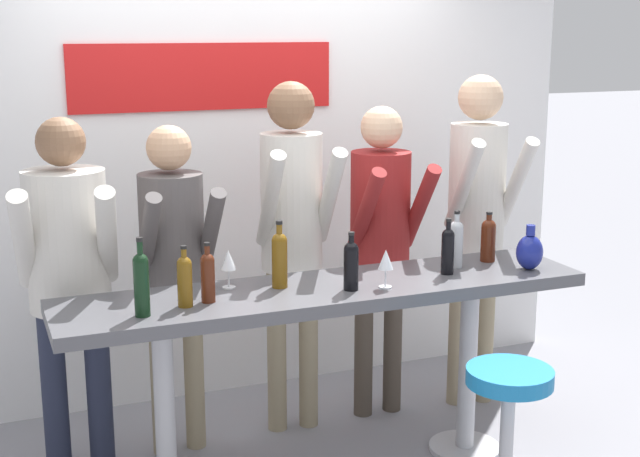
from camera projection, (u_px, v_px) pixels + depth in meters
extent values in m
cube|color=white|center=(244.00, 161.00, 5.08)|extent=(4.05, 0.10, 2.70)
cube|color=red|center=(204.00, 77.00, 4.83)|extent=(1.46, 0.02, 0.36)
cube|color=#4C4C51|center=(327.00, 292.00, 4.05)|extent=(2.45, 0.53, 0.06)
cylinder|color=#B2B2B7|center=(165.00, 411.00, 3.87)|extent=(0.09, 0.09, 0.89)
cylinder|color=#B2B2B7|center=(468.00, 363.00, 4.42)|extent=(0.09, 0.09, 0.89)
cylinder|color=#B2B2B7|center=(464.00, 447.00, 4.52)|extent=(0.36, 0.36, 0.02)
cylinder|color=#B2B2B7|center=(506.00, 448.00, 3.81)|extent=(0.06, 0.06, 0.64)
cylinder|color=#1972B2|center=(510.00, 377.00, 3.74)|extent=(0.37, 0.37, 0.07)
cylinder|color=#23283D|center=(55.00, 392.00, 4.21)|extent=(0.12, 0.12, 0.82)
cylinder|color=#23283D|center=(99.00, 388.00, 4.26)|extent=(0.12, 0.12, 0.82)
cylinder|color=beige|center=(67.00, 240.00, 4.07)|extent=(0.42, 0.42, 0.65)
sphere|color=brown|center=(61.00, 142.00, 3.97)|extent=(0.22, 0.22, 0.22)
cylinder|color=beige|center=(23.00, 240.00, 3.87)|extent=(0.14, 0.40, 0.50)
cylinder|color=beige|center=(107.00, 236.00, 3.96)|extent=(0.14, 0.40, 0.50)
cylinder|color=gray|center=(161.00, 378.00, 4.42)|extent=(0.10, 0.10, 0.79)
cylinder|color=gray|center=(194.00, 373.00, 4.48)|extent=(0.10, 0.10, 0.79)
cylinder|color=#514C4C|center=(172.00, 238.00, 4.29)|extent=(0.32, 0.32, 0.63)
sphere|color=tan|center=(169.00, 148.00, 4.19)|extent=(0.21, 0.21, 0.21)
cylinder|color=#514C4C|center=(148.00, 238.00, 4.09)|extent=(0.08, 0.37, 0.48)
cylinder|color=#514C4C|center=(210.00, 233.00, 4.20)|extent=(0.08, 0.37, 0.48)
cylinder|color=gray|center=(277.00, 350.00, 4.67)|extent=(0.10, 0.10, 0.88)
cylinder|color=gray|center=(308.00, 347.00, 4.72)|extent=(0.10, 0.10, 0.88)
cylinder|color=beige|center=(292.00, 202.00, 4.51)|extent=(0.34, 0.34, 0.70)
sphere|color=brown|center=(291.00, 105.00, 4.41)|extent=(0.24, 0.24, 0.24)
cylinder|color=beige|center=(271.00, 200.00, 4.30)|extent=(0.11, 0.41, 0.53)
cylinder|color=beige|center=(330.00, 197.00, 4.39)|extent=(0.11, 0.41, 0.53)
cylinder|color=#473D33|center=(364.00, 344.00, 4.85)|extent=(0.10, 0.10, 0.82)
cylinder|color=#473D33|center=(393.00, 340.00, 4.91)|extent=(0.10, 0.10, 0.82)
cylinder|color=maroon|center=(380.00, 212.00, 4.72)|extent=(0.33, 0.33, 0.65)
sphere|color=#D6AD89|center=(382.00, 127.00, 4.62)|extent=(0.22, 0.22, 0.22)
cylinder|color=maroon|center=(366.00, 211.00, 4.52)|extent=(0.09, 0.38, 0.49)
cylinder|color=maroon|center=(419.00, 207.00, 4.62)|extent=(0.09, 0.38, 0.49)
cylinder|color=gray|center=(457.00, 328.00, 5.00)|extent=(0.10, 0.10, 0.89)
cylinder|color=gray|center=(485.00, 326.00, 5.03)|extent=(0.10, 0.10, 0.89)
cylinder|color=beige|center=(477.00, 188.00, 4.84)|extent=(0.35, 0.35, 0.70)
sphere|color=#D6AD89|center=(481.00, 97.00, 4.73)|extent=(0.24, 0.24, 0.24)
cylinder|color=beige|center=(464.00, 186.00, 4.63)|extent=(0.14, 0.41, 0.53)
cylinder|color=beige|center=(516.00, 183.00, 4.69)|extent=(0.14, 0.41, 0.53)
cylinder|color=brown|center=(185.00, 285.00, 3.72)|extent=(0.06, 0.06, 0.18)
sphere|color=brown|center=(184.00, 264.00, 3.70)|extent=(0.06, 0.06, 0.06)
cylinder|color=brown|center=(184.00, 256.00, 3.70)|extent=(0.02, 0.02, 0.07)
cylinder|color=black|center=(184.00, 247.00, 3.69)|extent=(0.03, 0.03, 0.01)
cylinder|color=black|center=(448.00, 255.00, 4.21)|extent=(0.06, 0.06, 0.19)
sphere|color=black|center=(448.00, 235.00, 4.19)|extent=(0.06, 0.06, 0.06)
cylinder|color=black|center=(448.00, 228.00, 4.18)|extent=(0.02, 0.02, 0.07)
cylinder|color=black|center=(449.00, 220.00, 4.17)|extent=(0.03, 0.03, 0.01)
cylinder|color=black|center=(142.00, 289.00, 3.60)|extent=(0.06, 0.06, 0.23)
sphere|color=black|center=(140.00, 261.00, 3.57)|extent=(0.06, 0.06, 0.06)
cylinder|color=black|center=(140.00, 251.00, 3.56)|extent=(0.02, 0.02, 0.08)
cylinder|color=black|center=(139.00, 239.00, 3.55)|extent=(0.03, 0.03, 0.02)
cylinder|color=#B7BCC1|center=(456.00, 248.00, 4.33)|extent=(0.07, 0.07, 0.20)
sphere|color=#B7BCC1|center=(457.00, 228.00, 4.31)|extent=(0.07, 0.07, 0.07)
cylinder|color=#B7BCC1|center=(457.00, 221.00, 4.30)|extent=(0.03, 0.03, 0.07)
cylinder|color=black|center=(457.00, 212.00, 4.29)|extent=(0.03, 0.03, 0.01)
cylinder|color=black|center=(351.00, 270.00, 3.96)|extent=(0.07, 0.07, 0.19)
sphere|color=black|center=(351.00, 249.00, 3.94)|extent=(0.07, 0.07, 0.07)
cylinder|color=black|center=(351.00, 242.00, 3.93)|extent=(0.03, 0.03, 0.07)
cylinder|color=black|center=(351.00, 233.00, 3.92)|extent=(0.03, 0.03, 0.01)
cylinder|color=#4C1E0F|center=(488.00, 244.00, 4.44)|extent=(0.07, 0.07, 0.18)
sphere|color=#4C1E0F|center=(489.00, 227.00, 4.42)|extent=(0.07, 0.07, 0.07)
cylinder|color=#4C1E0F|center=(489.00, 221.00, 4.42)|extent=(0.03, 0.03, 0.06)
cylinder|color=black|center=(489.00, 213.00, 4.41)|extent=(0.03, 0.03, 0.01)
cylinder|color=brown|center=(280.00, 264.00, 3.99)|extent=(0.07, 0.07, 0.22)
sphere|color=brown|center=(279.00, 241.00, 3.97)|extent=(0.07, 0.07, 0.07)
cylinder|color=brown|center=(279.00, 233.00, 3.96)|extent=(0.03, 0.03, 0.08)
cylinder|color=black|center=(279.00, 222.00, 3.95)|extent=(0.03, 0.03, 0.02)
cylinder|color=#4C1E0F|center=(208.00, 281.00, 3.78)|extent=(0.06, 0.06, 0.18)
sphere|color=#4C1E0F|center=(207.00, 260.00, 3.76)|extent=(0.06, 0.06, 0.06)
cylinder|color=#4C1E0F|center=(207.00, 253.00, 3.76)|extent=(0.02, 0.02, 0.06)
cylinder|color=black|center=(207.00, 244.00, 3.75)|extent=(0.03, 0.03, 0.01)
cylinder|color=silver|center=(229.00, 287.00, 4.00)|extent=(0.06, 0.06, 0.01)
cylinder|color=silver|center=(229.00, 278.00, 3.99)|extent=(0.01, 0.01, 0.08)
cone|color=silver|center=(228.00, 260.00, 3.98)|extent=(0.07, 0.07, 0.09)
cylinder|color=silver|center=(385.00, 287.00, 4.01)|extent=(0.06, 0.06, 0.01)
cylinder|color=silver|center=(385.00, 278.00, 4.00)|extent=(0.01, 0.01, 0.08)
cone|color=silver|center=(386.00, 259.00, 3.98)|extent=(0.07, 0.07, 0.09)
ellipsoid|color=navy|center=(530.00, 252.00, 4.29)|extent=(0.13, 0.13, 0.17)
cylinder|color=navy|center=(531.00, 230.00, 4.27)|extent=(0.04, 0.04, 0.05)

